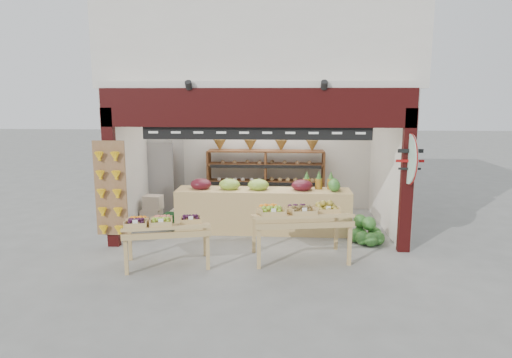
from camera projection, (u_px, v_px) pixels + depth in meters
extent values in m
plane|color=slate|center=(259.00, 232.00, 9.71)|extent=(60.00, 60.00, 0.00)
cube|color=silver|center=(264.00, 150.00, 11.69)|extent=(5.76, 0.18, 3.00)
cube|color=silver|center=(136.00, 158.00, 10.19)|extent=(0.18, 3.38, 3.00)
cube|color=silver|center=(389.00, 160.00, 9.88)|extent=(0.18, 3.38, 3.00)
cube|color=silver|center=(261.00, 86.00, 9.76)|extent=(5.76, 3.38, 0.12)
cube|color=silver|center=(263.00, 38.00, 10.63)|extent=(6.36, 4.60, 2.40)
cube|color=black|center=(256.00, 108.00, 8.21)|extent=(5.70, 0.14, 0.70)
cube|color=black|center=(111.00, 178.00, 8.60)|extent=(0.22, 0.14, 2.65)
cube|color=black|center=(407.00, 182.00, 8.29)|extent=(0.22, 0.14, 2.65)
cube|color=black|center=(256.00, 133.00, 8.32)|extent=(4.20, 0.05, 0.26)
cylinder|color=white|center=(262.00, 119.00, 8.34)|extent=(0.34, 0.05, 0.34)
cube|color=#8E6040|center=(111.00, 188.00, 8.54)|extent=(0.60, 0.04, 1.80)
cylinder|color=silver|center=(410.00, 159.00, 8.12)|extent=(0.04, 0.90, 0.90)
cylinder|color=maroon|center=(410.00, 159.00, 8.10)|extent=(0.01, 0.92, 0.92)
cube|color=brown|center=(209.00, 181.00, 11.47)|extent=(0.05, 0.48, 1.52)
cube|color=brown|center=(266.00, 181.00, 11.39)|extent=(0.05, 0.48, 1.52)
cube|color=brown|center=(323.00, 182.00, 11.31)|extent=(0.05, 0.48, 1.52)
cube|color=brown|center=(265.00, 198.00, 11.47)|extent=(2.85, 0.48, 0.04)
cube|color=brown|center=(266.00, 181.00, 11.39)|extent=(2.85, 0.48, 0.04)
cube|color=brown|center=(266.00, 164.00, 11.32)|extent=(2.85, 0.48, 0.04)
cube|color=brown|center=(266.00, 151.00, 11.26)|extent=(2.85, 0.48, 0.04)
cone|color=olive|center=(220.00, 145.00, 11.30)|extent=(0.32, 0.32, 0.28)
cone|color=olive|center=(250.00, 145.00, 11.25)|extent=(0.32, 0.32, 0.28)
cone|color=olive|center=(281.00, 145.00, 11.21)|extent=(0.32, 0.32, 0.28)
cone|color=olive|center=(312.00, 146.00, 11.17)|extent=(0.32, 0.32, 0.28)
cube|color=#ABADB2|center=(165.00, 175.00, 11.14)|extent=(0.83, 0.83, 1.91)
cube|color=beige|center=(152.00, 217.00, 10.23)|extent=(0.46, 0.37, 0.37)
cube|color=beige|center=(153.00, 202.00, 10.17)|extent=(0.42, 0.34, 0.31)
cube|color=#144D1F|center=(174.00, 220.00, 10.06)|extent=(0.44, 0.34, 0.31)
cube|color=beige|center=(179.00, 216.00, 10.45)|extent=(0.39, 0.32, 0.29)
cube|color=tan|center=(263.00, 211.00, 9.68)|extent=(3.67, 0.74, 0.92)
ellipsoid|color=#59141E|center=(201.00, 184.00, 9.66)|extent=(0.45, 0.41, 0.24)
ellipsoid|color=#8CB23F|center=(230.00, 185.00, 9.62)|extent=(0.45, 0.41, 0.24)
ellipsoid|color=#8CB23F|center=(258.00, 185.00, 9.58)|extent=(0.45, 0.41, 0.24)
ellipsoid|color=#59141E|center=(302.00, 185.00, 9.52)|extent=(0.45, 0.41, 0.24)
cylinder|color=olive|center=(307.00, 184.00, 9.67)|extent=(0.15, 0.15, 0.22)
cylinder|color=olive|center=(319.00, 184.00, 9.65)|extent=(0.15, 0.15, 0.22)
cylinder|color=olive|center=(331.00, 184.00, 9.63)|extent=(0.15, 0.15, 0.22)
cube|color=tan|center=(167.00, 227.00, 7.73)|extent=(1.58, 1.11, 0.22)
cube|color=tan|center=(126.00, 258.00, 7.35)|extent=(0.07, 0.07, 0.57)
cube|color=tan|center=(208.00, 253.00, 7.58)|extent=(0.07, 0.07, 0.57)
cube|color=tan|center=(130.00, 244.00, 8.01)|extent=(0.07, 0.07, 0.57)
cube|color=tan|center=(205.00, 240.00, 8.24)|extent=(0.07, 0.07, 0.57)
cube|color=tan|center=(300.00, 216.00, 8.00)|extent=(1.80, 1.19, 0.24)
cube|color=tan|center=(259.00, 249.00, 7.60)|extent=(0.07, 0.07, 0.69)
cube|color=tan|center=(349.00, 246.00, 7.76)|extent=(0.07, 0.07, 0.69)
cube|color=tan|center=(254.00, 234.00, 8.40)|extent=(0.07, 0.07, 0.69)
cube|color=tan|center=(336.00, 232.00, 8.56)|extent=(0.07, 0.07, 0.69)
sphere|color=#20531B|center=(362.00, 238.00, 8.87)|extent=(0.28, 0.28, 0.28)
sphere|color=#20531B|center=(378.00, 238.00, 8.85)|extent=(0.28, 0.28, 0.28)
sphere|color=#20531B|center=(360.00, 233.00, 9.16)|extent=(0.28, 0.28, 0.28)
sphere|color=#20531B|center=(375.00, 234.00, 9.14)|extent=(0.28, 0.28, 0.28)
sphere|color=#20531B|center=(369.00, 224.00, 8.96)|extent=(0.28, 0.28, 0.28)
sphere|color=#20531B|center=(371.00, 240.00, 8.76)|extent=(0.28, 0.28, 0.28)
sphere|color=#20531B|center=(356.00, 235.00, 9.02)|extent=(0.28, 0.28, 0.28)
sphere|color=#20531B|center=(360.00, 221.00, 9.13)|extent=(0.28, 0.28, 0.28)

